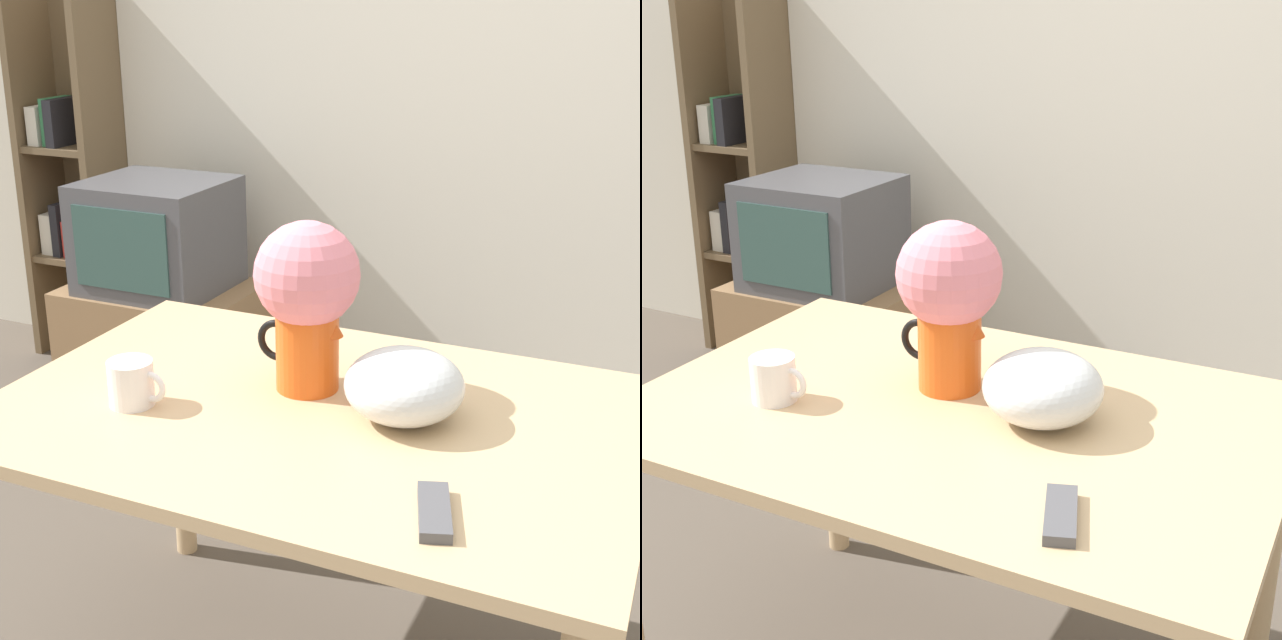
# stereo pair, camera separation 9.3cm
# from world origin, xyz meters

# --- Properties ---
(wall_back) EXTENTS (8.00, 0.05, 2.60)m
(wall_back) POSITION_xyz_m (0.00, 1.96, 1.30)
(wall_back) COLOR silver
(wall_back) RESTS_ON ground_plane
(table) EXTENTS (1.33, 0.91, 0.76)m
(table) POSITION_xyz_m (0.03, 0.22, 0.66)
(table) COLOR tan
(table) RESTS_ON ground_plane
(flower_vase) EXTENTS (0.23, 0.23, 0.37)m
(flower_vase) POSITION_xyz_m (-0.03, 0.30, 0.98)
(flower_vase) COLOR #E05619
(flower_vase) RESTS_ON table
(coffee_mug) EXTENTS (0.13, 0.10, 0.10)m
(coffee_mug) POSITION_xyz_m (-0.32, 0.08, 0.81)
(coffee_mug) COLOR white
(coffee_mug) RESTS_ON table
(white_bowl) EXTENTS (0.24, 0.24, 0.15)m
(white_bowl) POSITION_xyz_m (0.21, 0.25, 0.84)
(white_bowl) COLOR silver
(white_bowl) RESTS_ON table
(remote_control) EXTENTS (0.10, 0.17, 0.02)m
(remote_control) POSITION_xyz_m (0.38, -0.07, 0.77)
(remote_control) COLOR #4C4C51
(remote_control) RESTS_ON table
(tv_stand) EXTENTS (0.72, 0.51, 0.49)m
(tv_stand) POSITION_xyz_m (-1.19, 1.46, 0.25)
(tv_stand) COLOR #8E6B47
(tv_stand) RESTS_ON ground_plane
(tv_set) EXTENTS (0.51, 0.48, 0.42)m
(tv_set) POSITION_xyz_m (-1.19, 1.46, 0.70)
(tv_set) COLOR #4C4C51
(tv_set) RESTS_ON tv_stand
(bookshelf) EXTENTS (0.39, 0.29, 1.62)m
(bookshelf) POSITION_xyz_m (-1.85, 1.81, 0.78)
(bookshelf) COLOR brown
(bookshelf) RESTS_ON ground_plane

